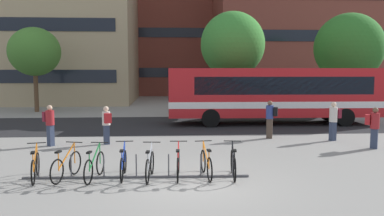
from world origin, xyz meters
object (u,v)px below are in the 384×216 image
(city_bus, at_px, (272,93))
(street_tree_1, at_px, (233,45))
(commuter_red_pack_1, at_px, (106,123))
(parked_bicycle_orange_6, at_px, (206,164))
(commuter_red_pack_0, at_px, (374,125))
(parked_bicycle_orange_1, at_px, (66,166))
(commuter_maroon_pack_2, at_px, (334,118))
(parked_bicycle_orange_0, at_px, (35,167))
(street_tree_2, at_px, (35,52))
(parked_bicycle_black_7, at_px, (233,164))
(parked_bicycle_red_5, at_px, (178,165))
(parked_bicycle_blue_3, at_px, (123,165))
(commuter_maroon_pack_3, at_px, (50,122))
(parked_bicycle_silver_4, at_px, (150,166))
(parked_bicycle_green_2, at_px, (95,166))
(commuter_black_pack_4, at_px, (270,117))
(street_tree_0, at_px, (349,48))

(city_bus, xyz_separation_m, street_tree_1, (-1.55, 4.58, 3.05))
(city_bus, relative_size, commuter_red_pack_1, 7.52)
(parked_bicycle_orange_6, height_order, commuter_red_pack_0, commuter_red_pack_0)
(parked_bicycle_orange_1, distance_m, commuter_maroon_pack_2, 11.50)
(parked_bicycle_orange_0, height_order, street_tree_2, street_tree_2)
(parked_bicycle_black_7, bearing_deg, city_bus, -15.42)
(parked_bicycle_orange_1, relative_size, street_tree_1, 0.24)
(parked_bicycle_red_5, bearing_deg, city_bus, -25.28)
(parked_bicycle_black_7, relative_size, commuter_maroon_pack_2, 1.00)
(city_bus, bearing_deg, parked_bicycle_blue_3, 56.48)
(parked_bicycle_black_7, height_order, commuter_maroon_pack_2, commuter_maroon_pack_2)
(commuter_red_pack_1, height_order, street_tree_1, street_tree_1)
(commuter_maroon_pack_3, height_order, street_tree_1, street_tree_1)
(parked_bicycle_black_7, bearing_deg, commuter_red_pack_0, -54.03)
(parked_bicycle_silver_4, relative_size, commuter_red_pack_1, 1.07)
(parked_bicycle_green_2, xyz_separation_m, parked_bicycle_red_5, (2.38, 0.05, 0.00))
(commuter_black_pack_4, relative_size, street_tree_2, 0.28)
(parked_bicycle_orange_0, distance_m, parked_bicycle_black_7, 5.65)
(parked_bicycle_silver_4, xyz_separation_m, commuter_red_pack_1, (-2.04, 5.23, 0.54))
(parked_bicycle_orange_1, relative_size, commuter_red_pack_0, 1.02)
(parked_bicycle_red_5, distance_m, commuter_black_pack_4, 7.47)
(commuter_maroon_pack_2, distance_m, commuter_black_pack_4, 2.73)
(city_bus, xyz_separation_m, parked_bicycle_red_5, (-5.73, -10.63, -1.39))
(city_bus, distance_m, street_tree_1, 5.72)
(parked_bicycle_blue_3, height_order, parked_bicycle_red_5, same)
(commuter_maroon_pack_2, xyz_separation_m, street_tree_1, (-2.82, 9.89, 3.84))
(commuter_red_pack_1, height_order, commuter_maroon_pack_3, commuter_maroon_pack_3)
(parked_bicycle_orange_0, bearing_deg, commuter_red_pack_0, -85.15)
(commuter_red_pack_1, bearing_deg, parked_bicycle_green_2, 161.18)
(parked_bicycle_blue_3, xyz_separation_m, street_tree_1, (5.77, 15.12, 4.44))
(parked_bicycle_blue_3, relative_size, commuter_black_pack_4, 1.00)
(parked_bicycle_red_5, distance_m, commuter_red_pack_1, 5.89)
(parked_bicycle_orange_1, xyz_separation_m, parked_bicycle_black_7, (4.80, -0.13, 0.00))
(parked_bicycle_black_7, distance_m, commuter_black_pack_4, 6.74)
(parked_bicycle_blue_3, bearing_deg, commuter_red_pack_0, -70.85)
(street_tree_0, bearing_deg, city_bus, -142.86)
(parked_bicycle_blue_3, distance_m, parked_bicycle_red_5, 1.59)
(parked_bicycle_orange_6, bearing_deg, parked_bicycle_orange_1, 84.31)
(parked_bicycle_orange_6, relative_size, parked_bicycle_black_7, 1.00)
(commuter_red_pack_0, distance_m, commuter_red_pack_1, 10.81)
(parked_bicycle_orange_1, xyz_separation_m, commuter_maroon_pack_3, (-1.93, 4.90, 0.59))
(parked_bicycle_green_2, distance_m, commuter_maroon_pack_2, 10.83)
(parked_bicycle_red_5, xyz_separation_m, street_tree_2, (-9.98, 17.91, 4.03))
(commuter_red_pack_0, bearing_deg, street_tree_0, 103.25)
(street_tree_1, bearing_deg, commuter_red_pack_1, -124.87)
(commuter_red_pack_1, relative_size, street_tree_1, 0.23)
(parked_bicycle_red_5, xyz_separation_m, commuter_red_pack_1, (-2.85, 5.12, 0.54))
(street_tree_0, bearing_deg, parked_bicycle_orange_0, -136.46)
(parked_bicycle_orange_0, relative_size, parked_bicycle_blue_3, 0.98)
(parked_bicycle_orange_0, distance_m, commuter_red_pack_1, 5.29)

